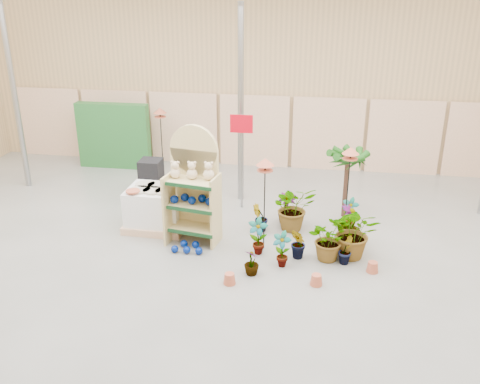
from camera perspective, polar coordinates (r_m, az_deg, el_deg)
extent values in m
cube|color=slate|center=(9.85, -3.13, -8.86)|extent=(15.00, 12.00, 0.10)
cube|color=white|center=(8.44, -3.81, 18.91)|extent=(15.00, 12.00, 0.10)
cube|color=tan|center=(14.66, 1.66, 11.35)|extent=(15.00, 0.10, 4.50)
cylinder|color=gray|center=(14.12, -22.87, 9.19)|extent=(0.14, 0.14, 4.50)
cylinder|color=gray|center=(12.20, 0.08, 9.09)|extent=(0.14, 0.14, 4.50)
cube|color=tan|center=(16.67, -19.52, 7.02)|extent=(1.90, 0.06, 2.00)
cube|color=tan|center=(15.83, -13.07, 6.96)|extent=(1.90, 0.06, 2.00)
cube|color=tan|center=(15.21, -6.00, 6.80)|extent=(1.90, 0.06, 2.00)
cube|color=tan|center=(14.83, 1.54, 6.51)|extent=(1.90, 0.06, 2.00)
cube|color=tan|center=(14.72, 9.33, 6.09)|extent=(1.90, 0.06, 2.00)
cube|color=tan|center=(14.87, 17.08, 5.56)|extent=(1.90, 0.06, 2.00)
cube|color=tan|center=(10.75, -4.77, -0.22)|extent=(0.99, 0.26, 1.88)
cylinder|color=tan|center=(10.43, -4.93, 4.55)|extent=(0.99, 0.26, 0.99)
cube|color=tan|center=(10.75, -5.02, -3.79)|extent=(1.03, 0.71, 0.04)
cube|color=#0F3819|center=(10.51, -5.38, -4.44)|extent=(0.94, 0.20, 0.07)
cube|color=tan|center=(10.54, -5.11, -1.36)|extent=(1.03, 0.71, 0.04)
cube|color=#0F3819|center=(10.29, -5.48, -1.97)|extent=(0.94, 0.20, 0.07)
cube|color=tan|center=(10.35, -5.20, 1.15)|extent=(1.03, 0.71, 0.04)
cube|color=#0F3819|center=(10.10, -5.58, 0.59)|extent=(0.94, 0.20, 0.07)
cube|color=tan|center=(10.70, -7.56, -1.74)|extent=(0.14, 0.55, 1.44)
cube|color=tan|center=(10.48, -2.57, -2.08)|extent=(0.14, 0.55, 1.44)
sphere|color=beige|center=(10.45, -6.90, 1.99)|extent=(0.20, 0.20, 0.20)
sphere|color=beige|center=(10.39, -6.95, 2.85)|extent=(0.15, 0.15, 0.15)
sphere|color=beige|center=(10.36, -5.14, 1.93)|extent=(0.21, 0.21, 0.21)
sphere|color=beige|center=(10.30, -5.17, 2.82)|extent=(0.15, 0.15, 0.15)
sphere|color=beige|center=(10.29, -3.35, 1.86)|extent=(0.22, 0.22, 0.22)
sphere|color=beige|center=(10.23, -3.37, 2.79)|extent=(0.15, 0.15, 0.15)
sphere|color=navy|center=(10.56, -7.02, -0.78)|extent=(0.17, 0.17, 0.17)
sphere|color=navy|center=(10.64, -5.91, -0.56)|extent=(0.17, 0.17, 0.17)
sphere|color=navy|center=(10.48, -5.16, -0.90)|extent=(0.17, 0.17, 0.17)
sphere|color=navy|center=(10.56, -4.06, -0.68)|extent=(0.17, 0.17, 0.17)
sphere|color=navy|center=(10.40, -3.27, -1.02)|extent=(0.17, 0.17, 0.17)
sphere|color=navy|center=(10.52, -6.98, -6.06)|extent=(0.15, 0.15, 0.15)
sphere|color=navy|center=(10.69, -6.01, -5.52)|extent=(0.15, 0.15, 0.15)
sphere|color=navy|center=(10.46, -5.70, -6.18)|extent=(0.15, 0.15, 0.15)
sphere|color=navy|center=(10.64, -4.75, -5.62)|extent=(0.15, 0.15, 0.15)
sphere|color=navy|center=(10.40, -4.41, -6.29)|extent=(0.15, 0.15, 0.15)
cube|color=tan|center=(11.57, -8.82, -3.37)|extent=(1.28, 1.08, 0.16)
cube|color=white|center=(11.39, -8.95, -1.36)|extent=(1.17, 0.97, 0.73)
cylinder|color=#BEB5A1|center=(11.19, -10.58, 0.23)|extent=(0.42, 0.42, 0.04)
cylinder|color=#BEB5A1|center=(11.10, -9.31, 0.15)|extent=(0.42, 0.42, 0.04)
cylinder|color=#BEB5A1|center=(11.03, -8.02, 0.07)|extent=(0.42, 0.42, 0.04)
cylinder|color=#BEB5A1|center=(11.46, -10.07, 0.81)|extent=(0.42, 0.42, 0.04)
cylinder|color=#BEB5A1|center=(11.38, -8.83, 0.74)|extent=(0.42, 0.42, 0.04)
cube|color=black|center=(12.93, -9.34, 0.25)|extent=(0.50, 0.50, 0.50)
cube|color=black|center=(12.75, -9.48, 2.33)|extent=(0.50, 0.50, 0.50)
cube|color=#226128|center=(15.14, -13.31, 5.85)|extent=(2.00, 0.30, 1.80)
cylinder|color=gray|center=(12.03, 0.18, 3.19)|extent=(0.05, 0.05, 2.20)
cube|color=#B00312|center=(11.72, 0.15, 7.28)|extent=(0.50, 0.03, 0.40)
cylinder|color=black|center=(10.27, 2.60, -1.98)|extent=(0.02, 0.02, 1.64)
cylinder|color=#BC573C|center=(9.96, 2.69, 2.33)|extent=(0.30, 0.30, 0.02)
cone|color=#BC573C|center=(9.91, 2.70, 3.25)|extent=(0.34, 0.34, 0.14)
cylinder|color=black|center=(11.07, 11.34, -0.54)|extent=(0.02, 0.02, 1.65)
cylinder|color=#BC573C|center=(10.78, 11.67, 3.50)|extent=(0.30, 0.30, 0.02)
cone|color=#BC573C|center=(10.73, 11.74, 4.36)|extent=(0.34, 0.34, 0.14)
cylinder|color=black|center=(14.32, -8.33, 4.84)|extent=(0.02, 0.02, 1.59)
cylinder|color=#BC573C|center=(14.11, -8.51, 7.93)|extent=(0.30, 0.30, 0.02)
cone|color=#BC573C|center=(14.07, -8.55, 8.60)|extent=(0.34, 0.34, 0.14)
cylinder|color=#452A1E|center=(11.96, 11.17, 0.33)|extent=(0.10, 0.10, 1.30)
imported|color=#174911|center=(10.27, 1.91, -4.76)|extent=(0.40, 0.28, 0.74)
imported|color=#174911|center=(10.18, 6.28, -5.51)|extent=(0.38, 0.42, 0.63)
imported|color=#174911|center=(10.21, 9.35, -4.89)|extent=(0.85, 0.92, 0.86)
imported|color=#174911|center=(10.81, 11.56, -3.53)|extent=(0.55, 0.55, 0.83)
imported|color=#174911|center=(11.52, 11.65, -2.25)|extent=(0.42, 0.35, 0.69)
imported|color=#174911|center=(11.17, 2.14, -2.78)|extent=(0.44, 0.43, 0.62)
imported|color=#174911|center=(11.25, 5.72, -1.62)|extent=(1.12, 1.05, 1.00)
imported|color=#174911|center=(9.66, 1.24, -7.52)|extent=(0.38, 0.38, 0.48)
imported|color=#174911|center=(9.89, 4.46, -6.13)|extent=(0.42, 0.35, 0.69)
imported|color=#174911|center=(10.19, 11.18, -6.09)|extent=(0.32, 0.36, 0.54)
imported|color=#174911|center=(10.31, 12.11, -4.21)|extent=(1.08, 0.98, 1.06)
imported|color=#174911|center=(11.56, 4.97, -1.75)|extent=(0.39, 0.39, 0.69)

